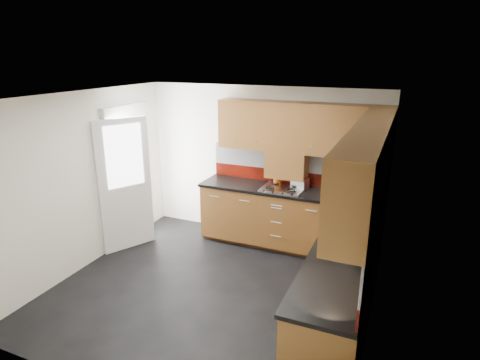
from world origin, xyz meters
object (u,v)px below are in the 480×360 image
at_px(utensil_pot, 277,179).
at_px(toaster, 300,183).
at_px(gas_hob, 283,188).
at_px(food_processor, 355,216).

xyz_separation_m(utensil_pot, toaster, (0.35, -0.02, -0.01)).
height_order(utensil_pot, toaster, utensil_pot).
relative_size(gas_hob, food_processor, 1.88).
bearing_deg(utensil_pot, toaster, -2.85).
xyz_separation_m(gas_hob, food_processor, (1.17, -1.01, 0.13)).
bearing_deg(toaster, utensil_pot, 177.15).
relative_size(toaster, food_processor, 0.84).
bearing_deg(utensil_pot, food_processor, -41.92).
bearing_deg(food_processor, utensil_pot, 138.08).
bearing_deg(utensil_pot, gas_hob, -50.26).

